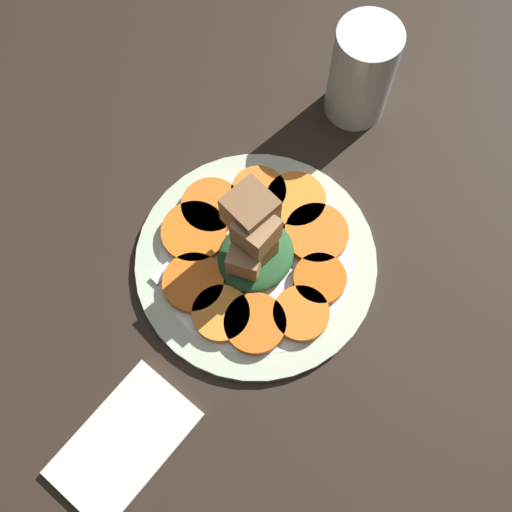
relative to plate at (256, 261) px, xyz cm
name	(u,v)px	position (x,y,z in cm)	size (l,w,h in cm)	color
table_slab	(256,266)	(0.00, 0.00, -1.52)	(120.00, 120.00, 2.00)	black
plate	(256,261)	(0.00, 0.00, 0.00)	(25.58, 25.58, 1.05)	beige
carrot_slice_0	(193,283)	(6.27, -3.18, 1.14)	(6.36, 6.36, 1.11)	orange
carrot_slice_1	(221,314)	(6.94, 1.16, 1.14)	(5.87, 5.87, 1.11)	orange
carrot_slice_2	(255,324)	(5.53, 4.46, 1.14)	(6.30, 6.30, 1.11)	orange
carrot_slice_3	(301,314)	(1.79, 7.39, 1.14)	(5.75, 5.75, 1.11)	orange
carrot_slice_4	(320,279)	(-2.36, 6.59, 1.14)	(5.51, 5.51, 1.11)	#D56013
carrot_slice_5	(316,234)	(-6.16, 3.21, 1.14)	(6.80, 6.80, 1.11)	orange
carrot_slice_6	(296,200)	(-7.84, -0.94, 1.14)	(6.51, 6.51, 1.11)	orange
carrot_slice_7	(259,192)	(-6.04, -4.64, 1.14)	(6.01, 6.01, 1.11)	orange
carrot_slice_8	(211,206)	(-1.50, -7.52, 1.14)	(6.46, 6.46, 1.11)	orange
carrot_slice_9	(194,232)	(2.00, -6.88, 1.14)	(6.96, 6.96, 1.11)	orange
center_pile	(253,243)	(0.03, -0.34, 4.78)	(8.42, 7.61, 10.53)	#235128
fork	(217,224)	(-0.33, -5.77, 0.78)	(17.35, 3.26, 0.40)	silver
water_glass	(362,73)	(-22.58, -3.77, 5.71)	(7.04, 7.04, 12.46)	silver
napkin	(124,443)	(22.39, 2.14, -0.12)	(13.92, 8.35, 0.80)	silver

